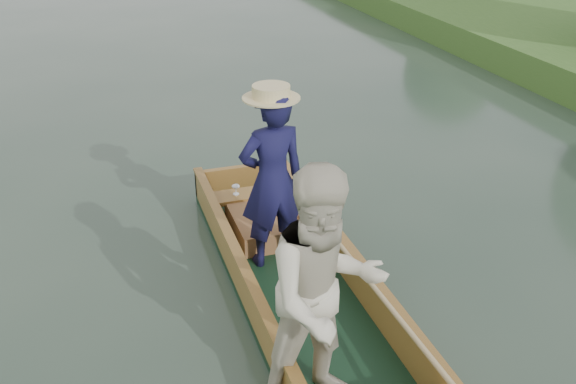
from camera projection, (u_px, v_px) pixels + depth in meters
name	position (u px, v px, depth m)	size (l,w,h in m)	color
ground	(308.00, 315.00, 5.77)	(120.00, 120.00, 0.00)	#283D30
punt	(304.00, 265.00, 5.21)	(1.34, 5.00, 1.98)	black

